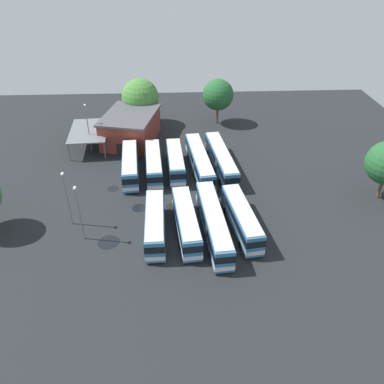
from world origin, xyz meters
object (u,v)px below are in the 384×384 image
Objects in this scene: bus_row0_slot2 at (186,221)px; bus_row0_slot3 at (155,224)px; bus_row1_slot2 at (175,162)px; bus_row1_slot3 at (154,164)px; lamp_post_near_entrance at (67,197)px; tree_northeast at (140,97)px; depot_building at (131,128)px; maintenance_shelter at (89,131)px; bus_row1_slot0 at (221,160)px; bus_row0_slot0 at (241,218)px; bus_row0_slot1 at (213,222)px; tree_north_edge at (218,95)px; lamp_post_mid_lot at (88,126)px; lamp_post_by_building at (79,211)px; bus_row1_slot1 at (199,161)px; bus_row1_slot4 at (130,165)px.

bus_row0_slot2 and bus_row0_slot3 have the same top height.
bus_row1_slot2 and bus_row1_slot3 have the same top height.
lamp_post_near_entrance is 0.83× the size of tree_northeast.
maintenance_shelter is (-2.18, 7.44, 0.47)m from depot_building.
maintenance_shelter is at bearing 57.81° from bus_row1_slot2.
depot_building is (11.75, 15.96, 0.93)m from bus_row1_slot0.
depot_building is (12.61, 4.75, 0.93)m from bus_row1_slot3.
bus_row0_slot1 is at bearing 101.66° from bus_row0_slot0.
lamp_post_near_entrance is at bearing 145.06° from tree_north_edge.
tree_northeast is (9.83, -8.98, 2.71)m from maintenance_shelter.
lamp_post_mid_lot is 1.11× the size of lamp_post_near_entrance.
lamp_post_mid_lot is at bearing 7.32° from lamp_post_by_building.
bus_row1_slot1 is 1.96× the size of lamp_post_by_building.
lamp_post_by_building is at bearing 136.03° from bus_row1_slot1.
bus_row1_slot0 and bus_row1_slot3 have the same top height.
bus_row1_slot4 is 1.28× the size of tree_northeast.
bus_row0_slot3 is 15.96m from bus_row1_slot3.
bus_row0_slot0 is at bearing -148.83° from depot_building.
depot_building is 29.22m from lamp_post_by_building.
lamp_post_by_building is at bearing 171.65° from tree_northeast.
lamp_post_mid_lot reaches higher than bus_row0_slot2.
lamp_post_by_building reaches higher than bus_row1_slot0.
tree_northeast is (19.76, 6.79, 4.11)m from bus_row1_slot2.
bus_row1_slot3 is 13.51m from depot_building.
depot_building is (28.27, 9.52, 0.93)m from bus_row0_slot2.
bus_row1_slot2 is 21.29m from tree_northeast.
tree_northeast is (19.40, 14.41, 4.11)m from bus_row1_slot0.
tree_north_edge is at bearing -14.13° from bus_row1_slot1.
bus_row1_slot2 reaches higher than maintenance_shelter.
bus_row1_slot1 is (16.35, -6.84, 0.00)m from bus_row0_slot3.
tree_northeast reaches higher than depot_building.
bus_row0_slot2 and bus_row1_slot4 have the same top height.
bus_row0_slot3 is at bearing -169.15° from depot_building.
tree_northeast is (7.65, -1.54, 3.18)m from depot_building.
depot_building is at bearing -13.23° from lamp_post_near_entrance.
bus_row0_slot3 is 1.19× the size of tree_northeast.
lamp_post_by_building is at bearing 150.05° from tree_north_edge.
bus_row0_slot3 is 16.43m from bus_row1_slot4.
tree_northeast is (19.85, 10.77, 4.11)m from bus_row1_slot1.
bus_row1_slot3 is 24.38m from tree_north_edge.
maintenance_shelter is 2.42m from lamp_post_mid_lot.
lamp_post_mid_lot is (-3.92, 7.03, 2.11)m from depot_building.
bus_row0_slot0 is 20.88m from lamp_post_by_building.
tree_northeast reaches higher than bus_row1_slot4.
maintenance_shelter is 1.26× the size of lamp_post_mid_lot.
tree_north_edge is (36.49, -4.27, 4.29)m from bus_row0_slot1.
tree_northeast reaches higher than bus_row1_slot1.
bus_row1_slot3 is (-0.86, 11.20, -0.00)m from bus_row1_slot0.
bus_row1_slot0 is 19.84m from depot_building.
bus_row0_slot3 is at bearing 170.15° from bus_row1_slot2.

